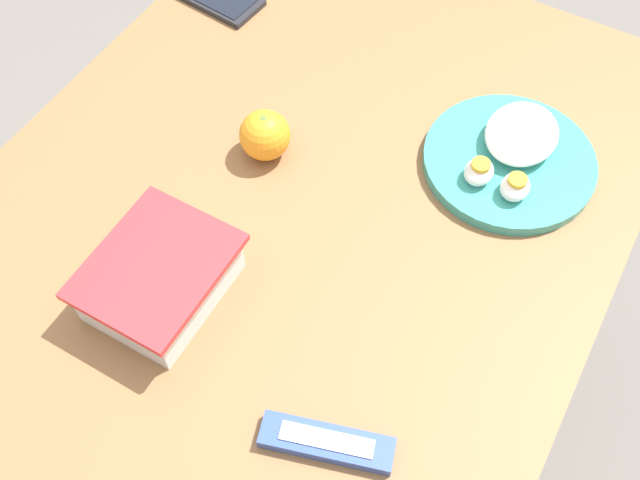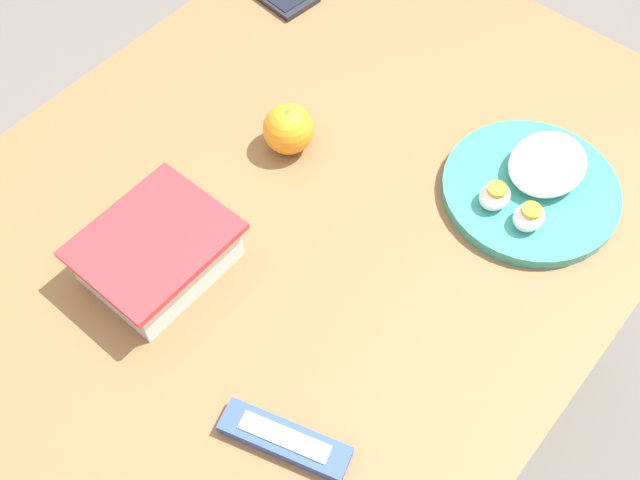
% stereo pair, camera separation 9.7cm
% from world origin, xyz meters
% --- Properties ---
extents(ground_plane, '(10.00, 10.00, 0.00)m').
position_xyz_m(ground_plane, '(0.00, 0.00, 0.00)').
color(ground_plane, '#66605B').
extents(table, '(1.26, 0.86, 0.77)m').
position_xyz_m(table, '(0.00, 0.00, 0.69)').
color(table, brown).
rests_on(table, ground_plane).
extents(food_container, '(0.19, 0.15, 0.07)m').
position_xyz_m(food_container, '(-0.15, 0.08, 0.80)').
color(food_container, white).
rests_on(food_container, table).
extents(orange_fruit, '(0.07, 0.07, 0.07)m').
position_xyz_m(orange_fruit, '(0.12, 0.09, 0.80)').
color(orange_fruit, orange).
rests_on(orange_fruit, table).
extents(rice_plate, '(0.25, 0.25, 0.05)m').
position_xyz_m(rice_plate, '(0.28, -0.23, 0.78)').
color(rice_plate, teal).
rests_on(rice_plate, table).
extents(candy_bar, '(0.08, 0.16, 0.02)m').
position_xyz_m(candy_bar, '(-0.22, -0.20, 0.78)').
color(candy_bar, '#334C9E').
rests_on(candy_bar, table).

